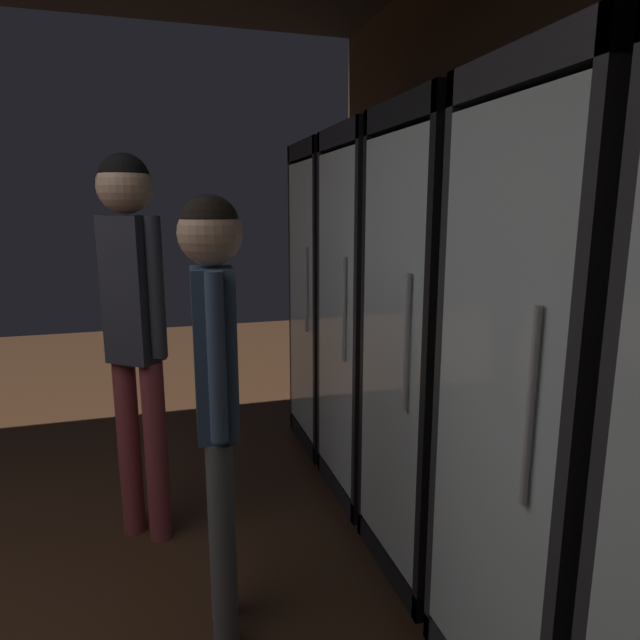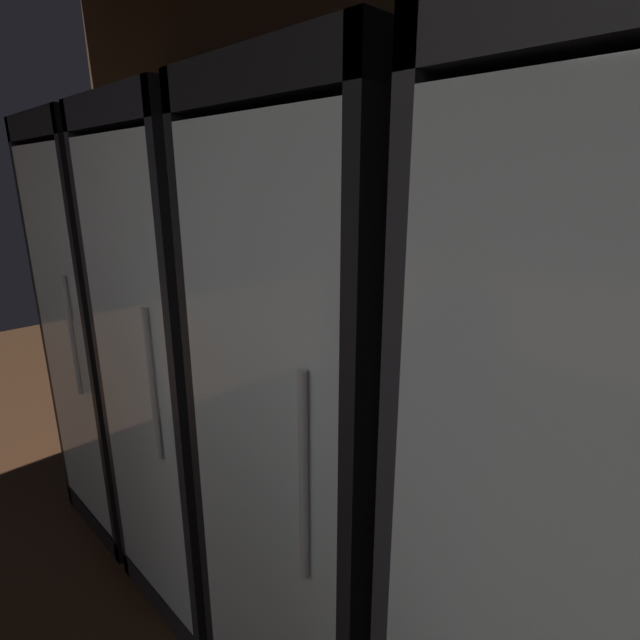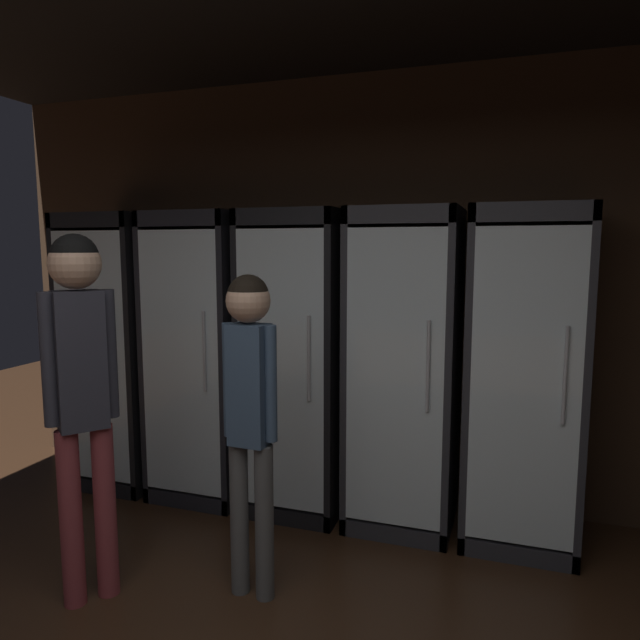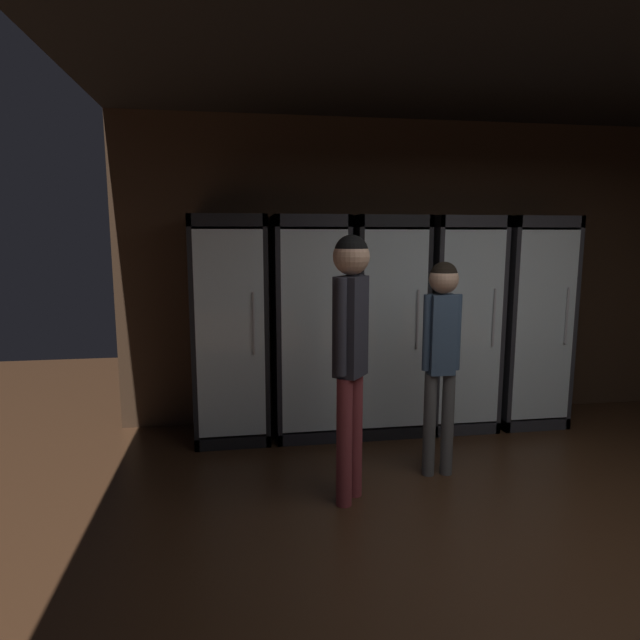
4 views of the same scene
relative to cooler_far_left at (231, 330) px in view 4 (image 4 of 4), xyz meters
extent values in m
cube|color=#382619|center=(1.99, 0.33, 0.46)|extent=(6.00, 0.06, 2.80)
cube|color=black|center=(1.99, -1.70, 1.89)|extent=(6.00, 8.00, 0.06)
cube|color=black|center=(0.00, 0.26, 0.02)|extent=(0.62, 0.04, 1.92)
cube|color=black|center=(-0.29, -0.04, 0.02)|extent=(0.04, 0.64, 1.92)
cube|color=black|center=(0.29, -0.04, 0.02)|extent=(0.04, 0.64, 1.92)
cube|color=black|center=(0.00, -0.04, 0.93)|extent=(0.62, 0.64, 0.10)
cube|color=black|center=(0.00, -0.04, -0.89)|extent=(0.62, 0.64, 0.10)
cube|color=white|center=(0.00, 0.23, 0.02)|extent=(0.54, 0.02, 1.68)
cube|color=silver|center=(0.00, -0.35, 0.02)|extent=(0.54, 0.02, 1.68)
cylinder|color=#B2B2B7|center=(0.19, -0.38, 0.11)|extent=(0.02, 0.02, 0.50)
cube|color=silver|center=(0.00, -0.04, -0.82)|extent=(0.52, 0.56, 0.02)
cylinder|color=#194723|center=(-0.14, -0.03, -0.72)|extent=(0.08, 0.08, 0.18)
cylinder|color=#194723|center=(-0.14, -0.03, -0.60)|extent=(0.02, 0.02, 0.06)
cylinder|color=tan|center=(-0.14, -0.03, -0.73)|extent=(0.08, 0.08, 0.07)
cylinder|color=#194723|center=(0.14, -0.08, -0.71)|extent=(0.07, 0.07, 0.20)
cylinder|color=#194723|center=(0.14, -0.08, -0.58)|extent=(0.02, 0.02, 0.07)
cylinder|color=tan|center=(0.14, -0.08, -0.72)|extent=(0.07, 0.07, 0.07)
cube|color=silver|center=(0.00, -0.04, -0.26)|extent=(0.52, 0.56, 0.02)
cylinder|color=black|center=(-0.19, -0.02, -0.17)|extent=(0.07, 0.07, 0.18)
cylinder|color=black|center=(-0.19, -0.02, -0.03)|extent=(0.02, 0.02, 0.09)
cylinder|color=white|center=(-0.19, -0.02, -0.17)|extent=(0.07, 0.07, 0.07)
cylinder|color=#9EAD99|center=(-0.06, -0.03, -0.16)|extent=(0.06, 0.06, 0.20)
cylinder|color=#9EAD99|center=(-0.06, -0.03, -0.02)|extent=(0.02, 0.02, 0.07)
cylinder|color=beige|center=(-0.06, -0.03, -0.18)|extent=(0.07, 0.07, 0.05)
cylinder|color=#194723|center=(0.06, -0.03, -0.16)|extent=(0.07, 0.07, 0.18)
cylinder|color=#194723|center=(0.06, -0.03, -0.03)|extent=(0.02, 0.02, 0.09)
cylinder|color=beige|center=(0.06, -0.03, -0.18)|extent=(0.07, 0.07, 0.07)
cylinder|color=#9EAD99|center=(0.19, -0.08, -0.14)|extent=(0.08, 0.08, 0.22)
cylinder|color=#9EAD99|center=(0.19, -0.08, 0.00)|extent=(0.03, 0.03, 0.06)
cylinder|color=beige|center=(0.19, -0.08, -0.17)|extent=(0.08, 0.08, 0.08)
cube|color=silver|center=(0.00, -0.04, 0.29)|extent=(0.52, 0.56, 0.02)
cylinder|color=gray|center=(-0.17, -0.04, 0.40)|extent=(0.07, 0.07, 0.20)
cylinder|color=gray|center=(-0.17, -0.04, 0.55)|extent=(0.02, 0.02, 0.09)
cylinder|color=beige|center=(-0.17, -0.04, 0.38)|extent=(0.07, 0.07, 0.08)
cylinder|color=black|center=(0.01, -0.07, 0.41)|extent=(0.07, 0.07, 0.21)
cylinder|color=black|center=(0.01, -0.07, 0.56)|extent=(0.02, 0.02, 0.09)
cylinder|color=#B2332D|center=(0.01, -0.07, 0.40)|extent=(0.07, 0.07, 0.07)
cylinder|color=gray|center=(0.17, -0.02, 0.41)|extent=(0.06, 0.06, 0.22)
cylinder|color=gray|center=(0.17, -0.02, 0.56)|extent=(0.02, 0.02, 0.08)
cylinder|color=white|center=(0.17, -0.02, 0.38)|extent=(0.06, 0.06, 0.06)
cube|color=black|center=(0.68, 0.26, 0.02)|extent=(0.62, 0.04, 1.92)
cube|color=black|center=(0.39, -0.04, 0.02)|extent=(0.04, 0.64, 1.92)
cube|color=black|center=(0.97, -0.04, 0.02)|extent=(0.04, 0.64, 1.92)
cube|color=black|center=(0.68, -0.04, 0.93)|extent=(0.62, 0.64, 0.10)
cube|color=black|center=(0.68, -0.04, -0.89)|extent=(0.62, 0.64, 0.10)
cube|color=white|center=(0.68, 0.23, 0.02)|extent=(0.54, 0.02, 1.68)
cube|color=silver|center=(0.68, -0.35, 0.02)|extent=(0.54, 0.02, 1.68)
cylinder|color=#B2B2B7|center=(0.87, -0.38, 0.11)|extent=(0.02, 0.02, 0.50)
cube|color=silver|center=(0.68, -0.04, -0.82)|extent=(0.52, 0.56, 0.02)
cylinder|color=gray|center=(0.51, -0.06, -0.71)|extent=(0.08, 0.08, 0.20)
cylinder|color=gray|center=(0.51, -0.06, -0.57)|extent=(0.03, 0.03, 0.08)
cylinder|color=#2D2D33|center=(0.51, -0.06, -0.72)|extent=(0.08, 0.08, 0.05)
cylinder|color=black|center=(0.68, -0.07, -0.69)|extent=(0.08, 0.08, 0.23)
cylinder|color=black|center=(0.68, -0.07, -0.54)|extent=(0.03, 0.03, 0.08)
cylinder|color=#B2332D|center=(0.68, -0.07, -0.72)|extent=(0.08, 0.08, 0.08)
cylinder|color=black|center=(0.85, -0.05, -0.70)|extent=(0.07, 0.07, 0.21)
cylinder|color=black|center=(0.85, -0.05, -0.55)|extent=(0.02, 0.02, 0.09)
cylinder|color=#B2332D|center=(0.85, -0.05, -0.71)|extent=(0.07, 0.07, 0.07)
cube|color=silver|center=(0.68, -0.04, -0.40)|extent=(0.52, 0.56, 0.02)
cylinder|color=gray|center=(0.51, -0.03, -0.28)|extent=(0.07, 0.07, 0.23)
cylinder|color=gray|center=(0.51, -0.03, -0.13)|extent=(0.02, 0.02, 0.06)
cylinder|color=beige|center=(0.51, -0.03, -0.27)|extent=(0.08, 0.08, 0.09)
cylinder|color=gray|center=(0.68, -0.05, -0.30)|extent=(0.08, 0.08, 0.18)
cylinder|color=gray|center=(0.68, -0.05, -0.18)|extent=(0.03, 0.03, 0.07)
cylinder|color=#2D2D33|center=(0.68, -0.05, -0.31)|extent=(0.08, 0.08, 0.07)
cylinder|color=black|center=(0.85, -0.04, -0.29)|extent=(0.07, 0.07, 0.20)
cylinder|color=black|center=(0.85, -0.04, -0.16)|extent=(0.02, 0.02, 0.07)
cylinder|color=#2D2D33|center=(0.85, -0.04, -0.29)|extent=(0.07, 0.07, 0.08)
cube|color=silver|center=(0.68, -0.04, 0.01)|extent=(0.52, 0.56, 0.02)
cylinder|color=#9EAD99|center=(0.54, 0.01, 0.12)|extent=(0.07, 0.07, 0.20)
cylinder|color=#9EAD99|center=(0.54, 0.01, 0.26)|extent=(0.02, 0.02, 0.08)
cylinder|color=#2D2D33|center=(0.54, 0.01, 0.12)|extent=(0.07, 0.07, 0.07)
cylinder|color=black|center=(0.80, -0.04, 0.13)|extent=(0.07, 0.07, 0.21)
cylinder|color=black|center=(0.80, -0.04, 0.28)|extent=(0.03, 0.03, 0.09)
cylinder|color=tan|center=(0.80, -0.04, 0.10)|extent=(0.07, 0.07, 0.08)
cube|color=silver|center=(0.68, -0.04, 0.43)|extent=(0.52, 0.56, 0.02)
cylinder|color=brown|center=(0.56, -0.09, 0.55)|extent=(0.08, 0.08, 0.22)
cylinder|color=brown|center=(0.56, -0.09, 0.70)|extent=(0.03, 0.03, 0.08)
cylinder|color=tan|center=(0.56, -0.09, 0.53)|extent=(0.08, 0.08, 0.07)
cylinder|color=brown|center=(0.80, -0.01, 0.54)|extent=(0.07, 0.07, 0.20)
cylinder|color=brown|center=(0.80, -0.01, 0.68)|extent=(0.02, 0.02, 0.08)
cylinder|color=white|center=(0.80, -0.01, 0.55)|extent=(0.07, 0.07, 0.07)
cube|color=black|center=(1.36, 0.26, 0.02)|extent=(0.62, 0.04, 1.92)
cube|color=black|center=(1.07, -0.04, 0.02)|extent=(0.04, 0.64, 1.92)
cube|color=black|center=(1.65, -0.04, 0.02)|extent=(0.04, 0.64, 1.92)
cube|color=black|center=(1.36, -0.04, 0.93)|extent=(0.62, 0.64, 0.10)
cube|color=black|center=(1.36, -0.04, -0.89)|extent=(0.62, 0.64, 0.10)
cube|color=white|center=(1.36, 0.23, 0.02)|extent=(0.54, 0.02, 1.68)
cube|color=silver|center=(1.36, -0.35, 0.02)|extent=(0.54, 0.02, 1.68)
cylinder|color=#B2B2B7|center=(1.55, -0.38, 0.11)|extent=(0.02, 0.02, 0.50)
cube|color=silver|center=(1.36, -0.04, -0.82)|extent=(0.52, 0.56, 0.02)
cylinder|color=black|center=(1.23, -0.05, -0.70)|extent=(0.06, 0.06, 0.22)
cylinder|color=black|center=(1.23, -0.05, -0.54)|extent=(0.02, 0.02, 0.08)
cylinder|color=#2D2D33|center=(1.23, -0.05, -0.70)|extent=(0.07, 0.07, 0.07)
cylinder|color=black|center=(1.49, -0.07, -0.69)|extent=(0.06, 0.06, 0.24)
cylinder|color=black|center=(1.49, -0.07, -0.53)|extent=(0.02, 0.02, 0.09)
cylinder|color=#B2332D|center=(1.49, -0.07, -0.69)|extent=(0.06, 0.06, 0.07)
cube|color=silver|center=(1.36, -0.04, -0.40)|extent=(0.52, 0.56, 0.02)
cylinder|color=#194723|center=(1.18, -0.09, -0.29)|extent=(0.08, 0.08, 0.20)
cylinder|color=#194723|center=(1.18, -0.09, -0.14)|extent=(0.03, 0.03, 0.09)
cylinder|color=#2D2D33|center=(1.18, -0.09, -0.31)|extent=(0.08, 0.08, 0.07)
cylinder|color=#194723|center=(1.36, -0.07, -0.27)|extent=(0.07, 0.07, 0.24)
cylinder|color=#194723|center=(1.36, -0.07, -0.12)|extent=(0.03, 0.03, 0.07)
cylinder|color=beige|center=(1.36, -0.07, -0.27)|extent=(0.08, 0.08, 0.08)
cylinder|color=#194723|center=(1.53, -0.04, -0.28)|extent=(0.07, 0.07, 0.23)
cylinder|color=#194723|center=(1.53, -0.04, -0.11)|extent=(0.02, 0.02, 0.09)
cylinder|color=#2D2D33|center=(1.53, -0.04, -0.30)|extent=(0.07, 0.07, 0.08)
cube|color=silver|center=(1.36, -0.04, 0.01)|extent=(0.52, 0.56, 0.02)
cylinder|color=#194723|center=(1.18, -0.07, 0.13)|extent=(0.06, 0.06, 0.21)
cylinder|color=#194723|center=(1.18, -0.07, 0.27)|extent=(0.02, 0.02, 0.08)
cylinder|color=beige|center=(1.18, -0.07, 0.13)|extent=(0.07, 0.07, 0.06)
cylinder|color=#9EAD99|center=(1.36, -0.04, 0.14)|extent=(0.07, 0.07, 0.23)
cylinder|color=#9EAD99|center=(1.36, -0.04, 0.29)|extent=(0.02, 0.02, 0.08)
cylinder|color=beige|center=(1.36, -0.04, 0.12)|extent=(0.07, 0.07, 0.09)
cylinder|color=black|center=(1.54, -0.09, 0.13)|extent=(0.07, 0.07, 0.21)
cylinder|color=black|center=(1.54, -0.09, 0.27)|extent=(0.03, 0.03, 0.07)
cylinder|color=beige|center=(1.54, -0.09, 0.10)|extent=(0.07, 0.07, 0.06)
cube|color=silver|center=(1.36, -0.04, 0.43)|extent=(0.52, 0.56, 0.02)
cylinder|color=black|center=(1.19, -0.04, 0.53)|extent=(0.06, 0.06, 0.19)
cylinder|color=black|center=(1.19, -0.04, 0.66)|extent=(0.02, 0.02, 0.08)
cylinder|color=tan|center=(1.19, -0.04, 0.54)|extent=(0.06, 0.06, 0.05)
cylinder|color=#9EAD99|center=(1.36, -0.06, 0.55)|extent=(0.07, 0.07, 0.23)
cylinder|color=#9EAD99|center=(1.36, -0.06, 0.71)|extent=(0.02, 0.02, 0.08)
cylinder|color=tan|center=(1.36, -0.06, 0.54)|extent=(0.07, 0.07, 0.08)
cylinder|color=#9EAD99|center=(1.54, -0.02, 0.53)|extent=(0.07, 0.07, 0.19)
cylinder|color=#9EAD99|center=(1.54, -0.02, 0.67)|extent=(0.02, 0.02, 0.08)
cylinder|color=#B2332D|center=(1.54, -0.02, 0.53)|extent=(0.08, 0.08, 0.06)
cube|color=#2B2B30|center=(2.04, 0.26, 0.02)|extent=(0.62, 0.04, 1.92)
cube|color=#2B2B30|center=(1.75, -0.04, 0.02)|extent=(0.04, 0.64, 1.92)
cube|color=#2B2B30|center=(2.33, -0.04, 0.02)|extent=(0.04, 0.64, 1.92)
cube|color=#2B2B30|center=(2.04, -0.04, 0.93)|extent=(0.62, 0.64, 0.10)
cube|color=#2B2B30|center=(2.04, -0.04, -0.89)|extent=(0.62, 0.64, 0.10)
cube|color=white|center=(2.04, 0.23, 0.02)|extent=(0.54, 0.02, 1.68)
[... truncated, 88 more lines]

